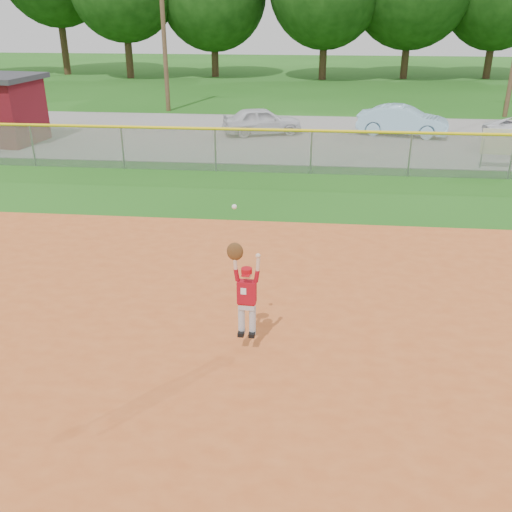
{
  "coord_description": "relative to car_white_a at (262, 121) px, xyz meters",
  "views": [
    {
      "loc": [
        0.07,
        -9.45,
        5.45
      ],
      "look_at": [
        -0.92,
        0.29,
        1.1
      ],
      "focal_mm": 40.0,
      "sensor_mm": 36.0,
      "label": 1
    }
  ],
  "objects": [
    {
      "name": "car_white_a",
      "position": [
        0.0,
        0.0,
        0.0
      ],
      "size": [
        3.78,
        2.43,
        1.2
      ],
      "primitive_type": "imported",
      "rotation": [
        0.0,
        0.0,
        1.89
      ],
      "color": "silver",
      "rests_on": "parking_strip"
    },
    {
      "name": "ground",
      "position": [
        2.27,
        -16.23,
        -0.63
      ],
      "size": [
        120.0,
        120.0,
        0.0
      ],
      "primitive_type": "plane",
      "color": "#1C5513",
      "rests_on": "ground"
    },
    {
      "name": "power_lines",
      "position": [
        3.27,
        5.77,
        4.05
      ],
      "size": [
        19.4,
        0.24,
        9.0
      ],
      "color": "#4C3823",
      "rests_on": "ground"
    },
    {
      "name": "car_blue",
      "position": [
        6.25,
        0.41,
        0.05
      ],
      "size": [
        4.15,
        2.27,
        1.3
      ],
      "primitive_type": "imported",
      "rotation": [
        0.0,
        0.0,
        1.33
      ],
      "color": "#90BED7",
      "rests_on": "parking_strip"
    },
    {
      "name": "sponsor_sign",
      "position": [
        9.05,
        -5.03,
        0.33
      ],
      "size": [
        1.63,
        0.18,
        1.45
      ],
      "color": "gray",
      "rests_on": "ground"
    },
    {
      "name": "clay_infield",
      "position": [
        2.27,
        -19.23,
        -0.61
      ],
      "size": [
        24.0,
        16.0,
        0.04
      ],
      "primitive_type": "cube",
      "color": "#BC5322",
      "rests_on": "ground"
    },
    {
      "name": "parking_strip",
      "position": [
        2.27,
        -0.23,
        -0.61
      ],
      "size": [
        44.0,
        10.0,
        0.03
      ],
      "primitive_type": "cube",
      "color": "slate",
      "rests_on": "ground"
    },
    {
      "name": "outfield_fence",
      "position": [
        2.27,
        -6.23,
        0.25
      ],
      "size": [
        40.06,
        0.1,
        1.55
      ],
      "color": "gray",
      "rests_on": "ground"
    },
    {
      "name": "ballplayer",
      "position": [
        1.32,
        -17.44,
        0.52
      ],
      "size": [
        0.55,
        0.24,
        2.31
      ],
      "color": "silver",
      "rests_on": "ground"
    }
  ]
}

